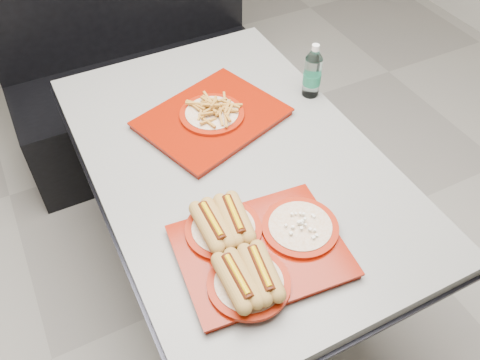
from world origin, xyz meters
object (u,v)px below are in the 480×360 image
tray_far (212,116)px  diner_table (234,190)px  tray_near (254,248)px  water_bottle (312,74)px  booth_bench (140,74)px

tray_far → diner_table: bearing=-93.2°
tray_near → diner_table: bearing=71.5°
tray_far → water_bottle: bearing=-2.8°
tray_far → water_bottle: water_bottle is taller
diner_table → tray_far: bearing=86.8°
diner_table → water_bottle: size_ratio=6.77×
diner_table → tray_near: (-0.13, -0.38, 0.20)m
diner_table → tray_far: 0.27m
tray_near → tray_far: bearing=76.5°
tray_far → water_bottle: (0.40, -0.02, 0.06)m
water_bottle → diner_table: bearing=-156.9°
diner_table → tray_near: 0.45m
tray_near → water_bottle: size_ratio=2.30×
booth_bench → tray_far: bearing=-89.3°
booth_bench → tray_near: (-0.13, -1.48, 0.38)m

